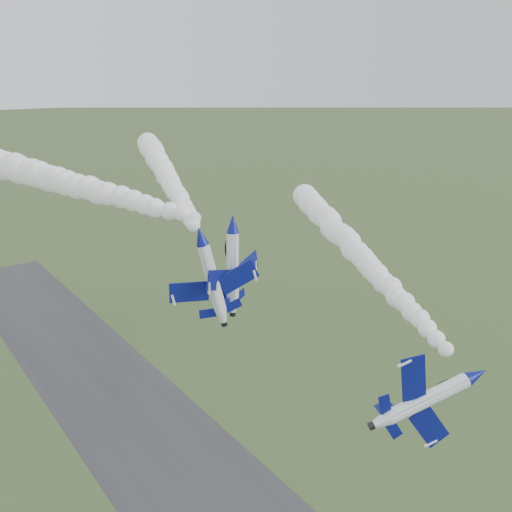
{
  "coord_description": "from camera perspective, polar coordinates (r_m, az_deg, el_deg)",
  "views": [
    {
      "loc": [
        -35.49,
        -34.93,
        62.55
      ],
      "look_at": [
        4.3,
        20.18,
        40.34
      ],
      "focal_mm": 40.0,
      "sensor_mm": 36.0,
      "label": 1
    }
  ],
  "objects": [
    {
      "name": "jet_lead",
      "position": [
        66.72,
        21.27,
        -11.05
      ],
      "size": [
        8.15,
        13.65,
        10.98
      ],
      "rotation": [
        0.0,
        1.2,
        -0.41
      ],
      "color": "white"
    },
    {
      "name": "runway",
      "position": [
        96.88,
        -5.91,
        -22.22
      ],
      "size": [
        24.0,
        260.0,
        0.04
      ],
      "primitive_type": "cube",
      "color": "#313134",
      "rests_on": "ground"
    },
    {
      "name": "jet_pair_right",
      "position": [
        70.94,
        -2.27,
        3.26
      ],
      "size": [
        11.33,
        12.99,
        3.35
      ],
      "rotation": [
        0.0,
        0.02,
        0.38
      ],
      "color": "white"
    },
    {
      "name": "jet_pair_left",
      "position": [
        68.28,
        -5.56,
        2.01
      ],
      "size": [
        11.06,
        13.03,
        3.94
      ],
      "rotation": [
        0.0,
        -0.22,
        -0.38
      ],
      "color": "white"
    },
    {
      "name": "smoke_trail_jet_lead",
      "position": [
        102.12,
        9.44,
        1.02
      ],
      "size": [
        35.93,
        74.22,
        5.47
      ],
      "primitive_type": null,
      "rotation": [
        0.0,
        0.0,
        -0.41
      ],
      "color": "white"
    },
    {
      "name": "smoke_trail_jet_pair_left",
      "position": [
        100.18,
        -9.02,
        8.12
      ],
      "size": [
        26.3,
        56.66,
        4.48
      ],
      "primitive_type": null,
      "rotation": [
        0.0,
        0.0,
        -0.38
      ],
      "color": "white"
    },
    {
      "name": "smoke_trail_jet_pair_right",
      "position": [
        97.02,
        -20.4,
        7.46
      ],
      "size": [
        31.11,
        65.53,
        5.9
      ],
      "primitive_type": null,
      "rotation": [
        0.0,
        0.0,
        0.38
      ],
      "color": "white"
    }
  ]
}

